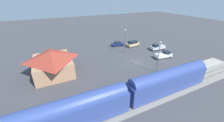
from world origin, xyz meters
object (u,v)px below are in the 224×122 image
(pickup_silver, at_px, (158,47))
(light_pole_near_platform, at_px, (159,54))
(suv_tan, at_px, (133,44))
(sedan_navy, at_px, (118,44))
(station_building, at_px, (53,62))
(pedestrian_on_platform, at_px, (163,72))
(pickup_white, at_px, (164,55))
(light_pole_lot_center, at_px, (125,39))

(pickup_silver, xyz_separation_m, light_pole_near_platform, (-12.27, 11.66, 4.11))
(suv_tan, height_order, sedan_navy, suv_tan)
(station_building, distance_m, pedestrian_on_platform, 26.96)
(pickup_white, relative_size, light_pole_lot_center, 0.69)
(pickup_white, distance_m, pickup_silver, 7.12)
(light_pole_near_platform, xyz_separation_m, light_pole_lot_center, (14.85, 0.53, -0.08))
(sedan_navy, distance_m, pickup_silver, 14.73)
(light_pole_near_platform, distance_m, light_pole_lot_center, 14.86)
(suv_tan, height_order, pickup_white, suv_tan)
(pickup_white, distance_m, light_pole_lot_center, 13.17)
(pedestrian_on_platform, height_order, pickup_white, pickup_white)
(suv_tan, height_order, light_pole_lot_center, light_pole_lot_center)
(light_pole_near_platform, relative_size, light_pole_lot_center, 1.02)
(pickup_silver, distance_m, light_pole_near_platform, 17.42)
(pedestrian_on_platform, xyz_separation_m, pickup_white, (8.02, -8.14, -0.25))
(pedestrian_on_platform, distance_m, pickup_silver, 18.34)
(station_building, relative_size, light_pole_lot_center, 1.41)
(pedestrian_on_platform, relative_size, pickup_silver, 0.31)
(light_pole_lot_center, bearing_deg, suv_tan, -55.88)
(station_building, bearing_deg, suv_tan, -74.81)
(sedan_navy, height_order, light_pole_lot_center, light_pole_lot_center)
(station_building, distance_m, pickup_white, 32.04)
(suv_tan, xyz_separation_m, pickup_white, (-13.06, -2.67, -0.12))
(pedestrian_on_platform, bearing_deg, sedan_navy, -1.29)
(pickup_white, bearing_deg, pickup_silver, -27.84)
(light_pole_lot_center, bearing_deg, pedestrian_on_platform, -177.53)
(station_building, bearing_deg, pickup_white, -99.40)
(pedestrian_on_platform, height_order, pickup_silver, pickup_silver)
(suv_tan, height_order, pickup_silver, suv_tan)
(sedan_navy, bearing_deg, station_building, 114.58)
(sedan_navy, distance_m, light_pole_near_platform, 22.58)
(pedestrian_on_platform, xyz_separation_m, light_pole_near_platform, (2.05, 0.19, 3.85))
(pickup_silver, bearing_deg, pickup_white, 152.16)
(pickup_silver, bearing_deg, light_pole_near_platform, 136.48)
(pickup_white, relative_size, sedan_navy, 1.19)
(light_pole_lot_center, bearing_deg, station_building, 99.13)
(suv_tan, height_order, light_pole_near_platform, light_pole_near_platform)
(light_pole_lot_center, bearing_deg, light_pole_near_platform, -177.94)
(pickup_white, relative_size, pickup_silver, 1.01)
(station_building, relative_size, suv_tan, 2.23)
(station_building, xyz_separation_m, light_pole_lot_center, (3.65, -22.69, 2.01))
(pedestrian_on_platform, bearing_deg, light_pole_near_platform, 5.42)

